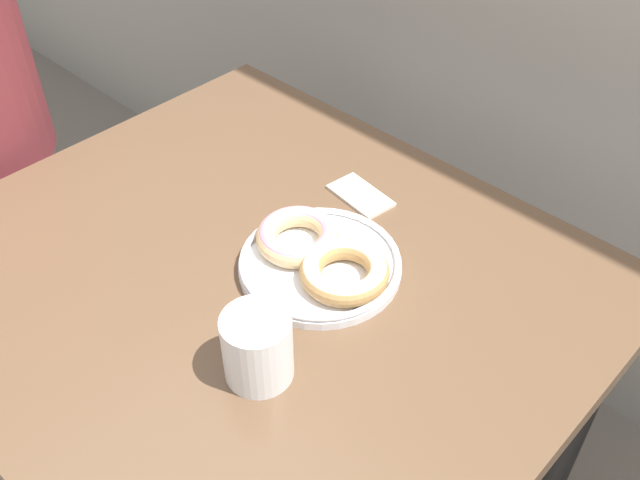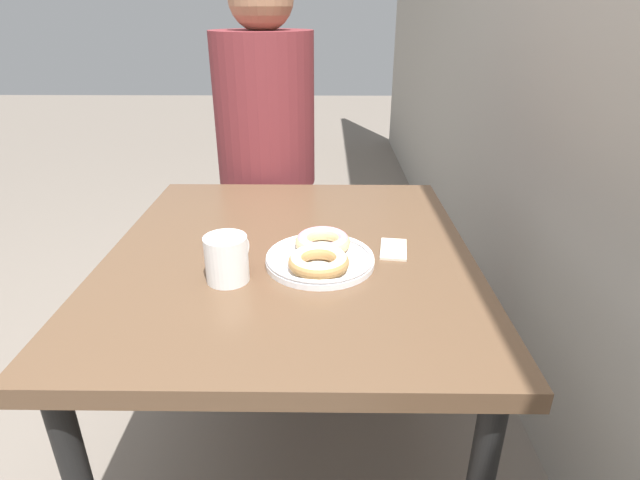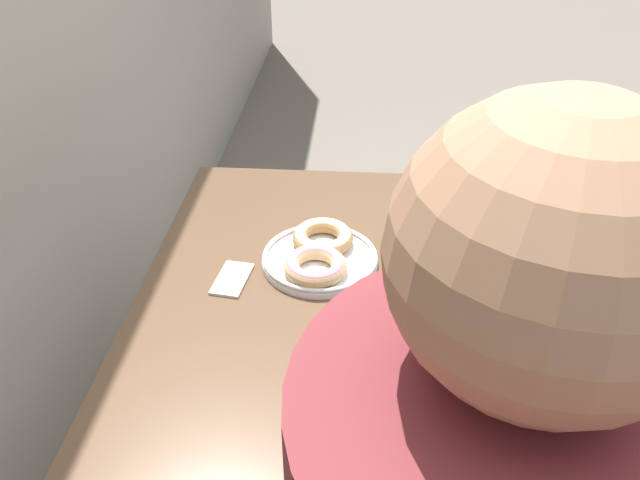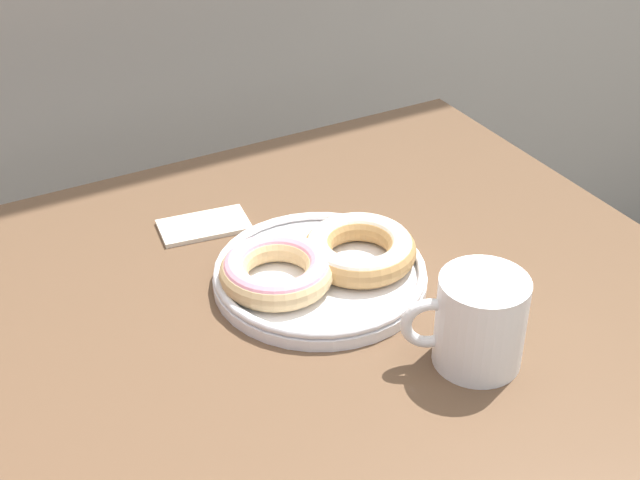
{
  "view_description": "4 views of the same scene",
  "coord_description": "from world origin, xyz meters",
  "px_view_note": "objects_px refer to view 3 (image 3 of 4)",
  "views": [
    {
      "loc": [
        0.61,
        -0.13,
        1.47
      ],
      "look_at": [
        0.07,
        0.44,
        0.77
      ],
      "focal_mm": 40.0,
      "sensor_mm": 36.0,
      "label": 1
    },
    {
      "loc": [
        1.09,
        0.45,
        1.24
      ],
      "look_at": [
        0.07,
        0.44,
        0.77
      ],
      "focal_mm": 28.0,
      "sensor_mm": 36.0,
      "label": 2
    },
    {
      "loc": [
        -1.01,
        0.36,
        1.5
      ],
      "look_at": [
        0.07,
        0.44,
        0.77
      ],
      "focal_mm": 35.0,
      "sensor_mm": 36.0,
      "label": 3
    },
    {
      "loc": [
        -0.33,
        -0.3,
        1.32
      ],
      "look_at": [
        0.07,
        0.44,
        0.77
      ],
      "focal_mm": 50.0,
      "sensor_mm": 36.0,
      "label": 4
    }
  ],
  "objects_px": {
    "dining_table": "(352,314)",
    "donut_plate": "(320,254)",
    "napkin": "(232,278)",
    "coffee_mug": "(412,228)"
  },
  "relations": [
    {
      "from": "dining_table",
      "to": "donut_plate",
      "type": "relative_size",
      "value": 3.69
    },
    {
      "from": "donut_plate",
      "to": "napkin",
      "type": "xyz_separation_m",
      "value": [
        -0.07,
        0.18,
        -0.02
      ]
    },
    {
      "from": "dining_table",
      "to": "coffee_mug",
      "type": "xyz_separation_m",
      "value": [
        0.15,
        -0.12,
        0.13
      ]
    },
    {
      "from": "dining_table",
      "to": "napkin",
      "type": "bearing_deg",
      "value": 89.28
    },
    {
      "from": "dining_table",
      "to": "donut_plate",
      "type": "distance_m",
      "value": 0.15
    },
    {
      "from": "donut_plate",
      "to": "coffee_mug",
      "type": "xyz_separation_m",
      "value": [
        0.07,
        -0.2,
        0.03
      ]
    },
    {
      "from": "coffee_mug",
      "to": "napkin",
      "type": "distance_m",
      "value": 0.4
    },
    {
      "from": "coffee_mug",
      "to": "donut_plate",
      "type": "bearing_deg",
      "value": 110.57
    },
    {
      "from": "coffee_mug",
      "to": "napkin",
      "type": "height_order",
      "value": "coffee_mug"
    },
    {
      "from": "dining_table",
      "to": "napkin",
      "type": "distance_m",
      "value": 0.26
    }
  ]
}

